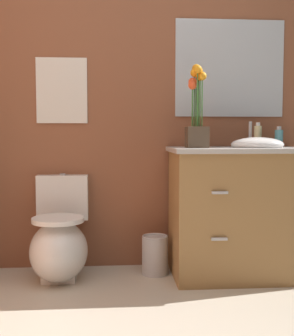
{
  "coord_description": "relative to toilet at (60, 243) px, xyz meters",
  "views": [
    {
      "loc": [
        -0.18,
        -1.64,
        0.97
      ],
      "look_at": [
        0.04,
        1.27,
        0.75
      ],
      "focal_mm": 47.83,
      "sensor_mm": 36.0,
      "label": 1
    }
  ],
  "objects": [
    {
      "name": "flower_vase",
      "position": [
        0.91,
        -0.05,
        0.85
      ],
      "size": [
        0.14,
        0.14,
        0.55
      ],
      "color": "#4C3D2D",
      "rests_on": "vanity_cabinet"
    },
    {
      "name": "lotion_bottle",
      "position": [
        1.53,
        0.09,
        0.7
      ],
      "size": [
        0.06,
        0.06,
        0.14
      ],
      "color": "teal",
      "rests_on": "vanity_cabinet"
    },
    {
      "name": "toilet",
      "position": [
        0.0,
        0.0,
        0.0
      ],
      "size": [
        0.38,
        0.59,
        0.69
      ],
      "color": "white",
      "rests_on": "ground_plane"
    },
    {
      "name": "wall_mirror",
      "position": [
        1.21,
        0.27,
        1.21
      ],
      "size": [
        0.8,
        0.01,
        0.7
      ],
      "primitive_type": "cube",
      "color": "#B2BCC6"
    },
    {
      "name": "vanity_cabinet",
      "position": [
        1.22,
        -0.03,
        0.21
      ],
      "size": [
        0.94,
        0.56,
        1.06
      ],
      "color": "#9E7242",
      "rests_on": "ground_plane"
    },
    {
      "name": "wall_poster",
      "position": [
        0.0,
        0.27,
        1.04
      ],
      "size": [
        0.36,
        0.01,
        0.46
      ],
      "primitive_type": "cube",
      "color": "silver"
    },
    {
      "name": "soap_bottle",
      "position": [
        1.38,
        0.11,
        0.72
      ],
      "size": [
        0.05,
        0.05,
        0.17
      ],
      "color": "beige",
      "rests_on": "vanity_cabinet"
    },
    {
      "name": "wall_back",
      "position": [
        0.74,
        0.3,
        1.01
      ],
      "size": [
        3.95,
        0.05,
        2.5
      ],
      "primitive_type": "cube",
      "color": "brown",
      "rests_on": "ground_plane"
    },
    {
      "name": "trash_bin",
      "position": [
        0.65,
        0.05,
        -0.11
      ],
      "size": [
        0.18,
        0.18,
        0.27
      ],
      "color": "#B7B7BC",
      "rests_on": "ground_plane"
    }
  ]
}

